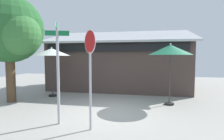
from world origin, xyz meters
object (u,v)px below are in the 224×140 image
object	(u,v)px
stop_sign	(90,62)
shade_tree	(10,30)
patio_umbrella_ivory_left	(52,53)
patio_umbrella_forest_green_center	(170,50)
street_sign_post	(58,65)

from	to	relation	value
stop_sign	shade_tree	distance (m)	5.53
stop_sign	patio_umbrella_ivory_left	bearing A→B (deg)	131.07
stop_sign	patio_umbrella_forest_green_center	xyz separation A→B (m)	(2.60, 3.58, 0.43)
street_sign_post	stop_sign	xyz separation A→B (m)	(1.18, -0.26, 0.10)
street_sign_post	patio_umbrella_ivory_left	size ratio (longest dim) A/B	1.21
shade_tree	stop_sign	bearing A→B (deg)	-27.58
patio_umbrella_forest_green_center	shade_tree	bearing A→B (deg)	-171.48
patio_umbrella_ivory_left	shade_tree	world-z (taller)	shade_tree
stop_sign	patio_umbrella_ivory_left	distance (m)	5.43
stop_sign	shade_tree	xyz separation A→B (m)	(-4.75, 2.48, 1.39)
street_sign_post	stop_sign	distance (m)	1.21
street_sign_post	patio_umbrella_ivory_left	bearing A→B (deg)	121.85
street_sign_post	stop_sign	world-z (taller)	street_sign_post
stop_sign	patio_umbrella_forest_green_center	distance (m)	4.45
street_sign_post	patio_umbrella_ivory_left	xyz separation A→B (m)	(-2.38, 3.83, 0.46)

